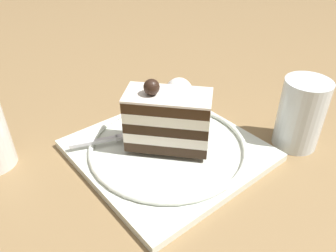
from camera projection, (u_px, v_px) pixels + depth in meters
name	position (u px, v px, depth m)	size (l,w,h in m)	color
ground_plane	(148.00, 151.00, 0.49)	(2.40, 2.40, 0.00)	olive
dessert_plate	(168.00, 149.00, 0.48)	(0.27, 0.27, 0.02)	white
cake_slice	(168.00, 119.00, 0.45)	(0.13, 0.11, 0.10)	#312014
whipped_cream_dollop	(179.00, 96.00, 0.52)	(0.05, 0.05, 0.06)	white
fork	(110.00, 139.00, 0.48)	(0.06, 0.10, 0.00)	silver
drink_glass_near	(300.00, 118.00, 0.48)	(0.06, 0.06, 0.10)	silver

